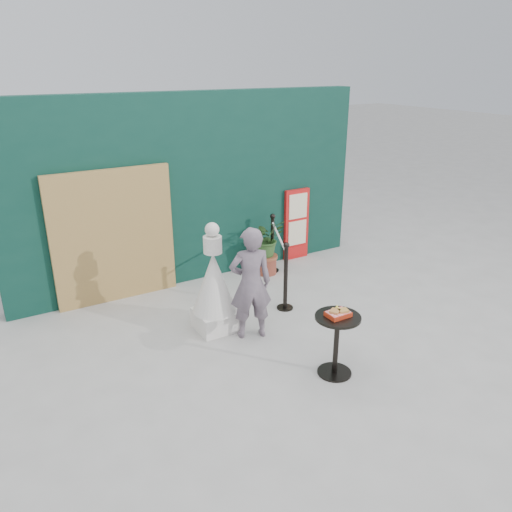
% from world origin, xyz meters
% --- Properties ---
extents(ground, '(60.00, 60.00, 0.00)m').
position_xyz_m(ground, '(0.00, 0.00, 0.00)').
color(ground, '#ADAAA5').
rests_on(ground, ground).
extents(back_wall, '(6.00, 0.30, 3.00)m').
position_xyz_m(back_wall, '(0.00, 3.15, 1.50)').
color(back_wall, '#0A3027').
rests_on(back_wall, ground).
extents(bamboo_fence, '(1.80, 0.08, 2.00)m').
position_xyz_m(bamboo_fence, '(-1.40, 2.94, 1.00)').
color(bamboo_fence, tan).
rests_on(bamboo_fence, ground).
extents(woman, '(0.64, 0.51, 1.51)m').
position_xyz_m(woman, '(-0.23, 0.94, 0.76)').
color(woman, slate).
rests_on(woman, ground).
extents(menu_board, '(0.50, 0.07, 1.30)m').
position_xyz_m(menu_board, '(1.90, 2.95, 0.65)').
color(menu_board, red).
rests_on(menu_board, ground).
extents(statue, '(0.59, 0.59, 1.52)m').
position_xyz_m(statue, '(-0.56, 1.34, 0.62)').
color(statue, white).
rests_on(statue, ground).
extents(cafe_table, '(0.52, 0.52, 0.75)m').
position_xyz_m(cafe_table, '(0.17, -0.31, 0.50)').
color(cafe_table, black).
rests_on(cafe_table, ground).
extents(food_basket, '(0.26, 0.19, 0.11)m').
position_xyz_m(food_basket, '(0.17, -0.31, 0.79)').
color(food_basket, '#B62C13').
rests_on(food_basket, cafe_table).
extents(planter, '(0.56, 0.49, 0.96)m').
position_xyz_m(planter, '(1.05, 2.61, 0.56)').
color(planter, brown).
rests_on(planter, ground).
extents(stanchion_barrier, '(0.84, 1.54, 1.03)m').
position_xyz_m(stanchion_barrier, '(0.89, 2.01, 0.49)').
color(stanchion_barrier, black).
rests_on(stanchion_barrier, ground).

